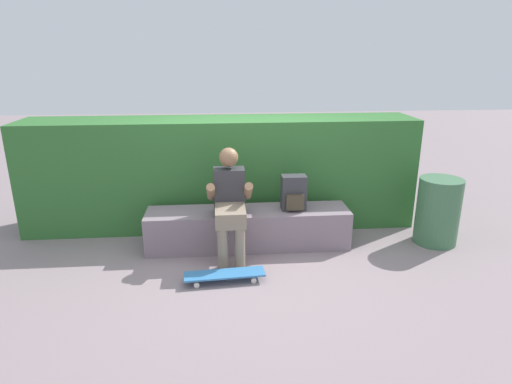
% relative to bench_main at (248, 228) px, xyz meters
% --- Properties ---
extents(ground_plane, '(24.00, 24.00, 0.00)m').
position_rel_bench_main_xyz_m(ground_plane, '(0.00, -0.32, -0.22)').
color(ground_plane, gray).
extents(bench_main, '(2.33, 0.50, 0.45)m').
position_rel_bench_main_xyz_m(bench_main, '(0.00, 0.00, 0.00)').
color(bench_main, gray).
rests_on(bench_main, ground).
extents(person_skater, '(0.49, 0.62, 1.20)m').
position_rel_bench_main_xyz_m(person_skater, '(-0.21, -0.22, 0.42)').
color(person_skater, '#333338').
rests_on(person_skater, ground).
extents(skateboard_near_person, '(0.81, 0.26, 0.09)m').
position_rel_bench_main_xyz_m(skateboard_near_person, '(-0.29, -0.81, -0.15)').
color(skateboard_near_person, teal).
rests_on(skateboard_near_person, ground).
extents(backpack_on_bench, '(0.28, 0.23, 0.40)m').
position_rel_bench_main_xyz_m(backpack_on_bench, '(0.52, -0.01, 0.42)').
color(backpack_on_bench, '#333338').
rests_on(backpack_on_bench, bench_main).
extents(hedge_row, '(4.91, 0.77, 1.39)m').
position_rel_bench_main_xyz_m(hedge_row, '(-0.29, 0.76, 0.47)').
color(hedge_row, '#2F682E').
rests_on(hedge_row, ground).
extents(trash_bin, '(0.49, 0.49, 0.79)m').
position_rel_bench_main_xyz_m(trash_bin, '(2.23, -0.09, 0.17)').
color(trash_bin, '#3D6B47').
rests_on(trash_bin, ground).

